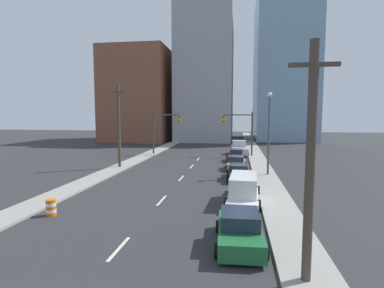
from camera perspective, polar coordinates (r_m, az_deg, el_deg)
sidewalk_left at (r=52.06m, az=-5.58°, el=-0.76°), size 2.20×91.04×0.15m
sidewalk_right at (r=50.55m, az=11.59°, el=-1.04°), size 2.20×91.04×0.15m
lane_stripe_at_7m at (r=14.22m, az=-13.74°, el=-18.76°), size 0.16×2.40×0.01m
lane_stripe_at_15m at (r=20.88m, az=-5.81°, el=-10.63°), size 0.16×2.40×0.01m
lane_stripe_at_22m at (r=27.72m, az=-2.06°, el=-6.53°), size 0.16×2.40×0.01m
lane_stripe_at_28m at (r=33.82m, az=-0.07°, el=-4.31°), size 0.16×2.40×0.01m
lane_stripe_at_34m at (r=39.46m, az=1.20°, el=-2.88°), size 0.16×2.40×0.01m
building_brick_left at (r=69.94m, az=-9.90°, el=9.04°), size 14.00×16.00×20.23m
building_office_center at (r=71.19m, az=2.76°, el=13.00°), size 12.00×20.00×29.99m
building_glass_right at (r=75.70m, az=16.99°, el=13.40°), size 13.00×20.00×32.79m
traffic_signal_left at (r=43.65m, az=-5.89°, el=3.20°), size 4.26×0.35×6.20m
traffic_signal_right at (r=42.27m, az=9.76°, el=3.07°), size 4.26×0.35×6.20m
utility_pole_right_near at (r=10.73m, az=21.61°, el=-3.33°), size 1.60×0.32×8.25m
utility_pole_left_mid at (r=33.41m, az=-13.77°, el=3.42°), size 1.60×0.32×9.05m
traffic_barrel at (r=19.51m, az=-25.25°, el=-10.88°), size 0.56×0.56×0.95m
street_lamp at (r=29.11m, az=14.43°, el=3.03°), size 0.44×0.44×7.91m
sedan_green at (r=14.08m, az=9.04°, el=-15.87°), size 2.32×4.38×1.55m
box_truck_white at (r=20.43m, az=9.77°, el=-8.45°), size 2.43×5.91×1.88m
sedan_black at (r=27.46m, az=8.78°, el=-5.39°), size 2.13×4.49×1.37m
sedan_tan at (r=32.52m, az=8.47°, el=-3.62°), size 2.19×4.39×1.42m
sedan_red at (r=38.28m, az=8.46°, el=-2.18°), size 2.19×4.38×1.50m
pickup_truck_silver at (r=44.09m, az=8.97°, el=-0.97°), size 2.68×5.58×2.05m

